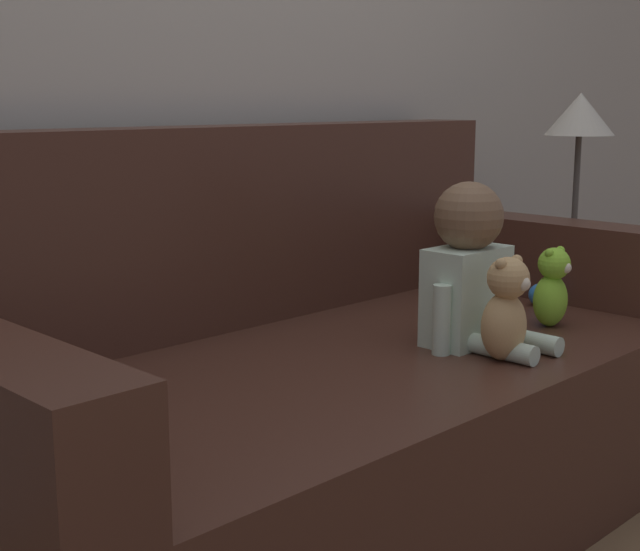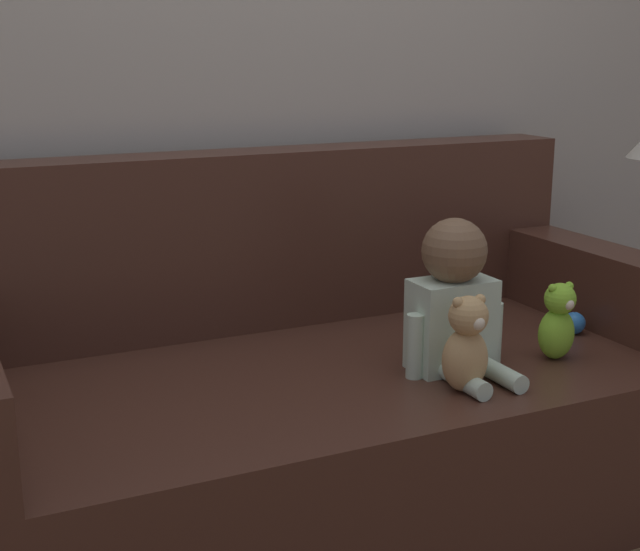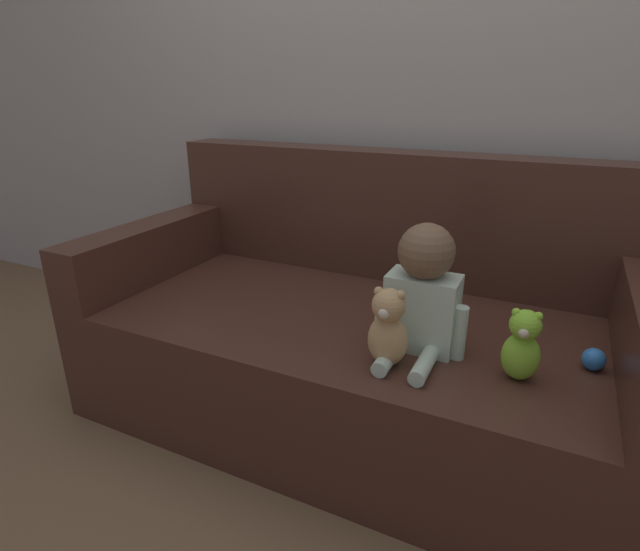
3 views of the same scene
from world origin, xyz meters
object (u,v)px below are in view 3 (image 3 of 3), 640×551
at_px(teddy_bear_brown, 388,328).
at_px(person_baby, 422,293).
at_px(plush_toy_side, 522,346).
at_px(couch, 361,331).
at_px(toy_ball, 594,359).

bearing_deg(teddy_bear_brown, person_baby, 67.91).
height_order(person_baby, plush_toy_side, person_baby).
bearing_deg(couch, teddy_bear_brown, -59.72).
xyz_separation_m(person_baby, toy_ball, (0.48, 0.10, -0.15)).
relative_size(couch, toy_ball, 30.38).
bearing_deg(person_baby, couch, 138.84).
xyz_separation_m(couch, toy_ball, (0.76, -0.15, 0.15)).
relative_size(person_baby, teddy_bear_brown, 1.64).
bearing_deg(couch, toy_ball, -11.12).
distance_m(person_baby, plush_toy_side, 0.31).
bearing_deg(teddy_bear_brown, toy_ball, 23.59).
height_order(couch, teddy_bear_brown, couch).
bearing_deg(toy_ball, plush_toy_side, -142.09).
distance_m(plush_toy_side, toy_ball, 0.25).
height_order(plush_toy_side, toy_ball, plush_toy_side).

